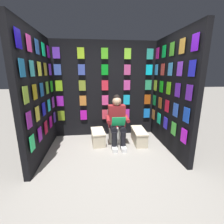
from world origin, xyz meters
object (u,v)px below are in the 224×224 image
toilet (116,128)px  comic_longbox_far (139,136)px  comic_longbox_near (98,137)px  person_reading (117,120)px

toilet → comic_longbox_far: bearing=161.2°
toilet → comic_longbox_far: toilet is taller
toilet → comic_longbox_near: 0.50m
person_reading → comic_longbox_far: bearing=-176.0°
person_reading → comic_longbox_near: person_reading is taller
person_reading → comic_longbox_near: bearing=-12.6°
person_reading → comic_longbox_far: size_ratio=1.69×
person_reading → toilet: bearing=-90.0°
person_reading → comic_longbox_near: size_ratio=1.94×
person_reading → comic_longbox_near: 0.64m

